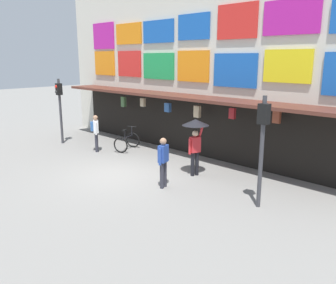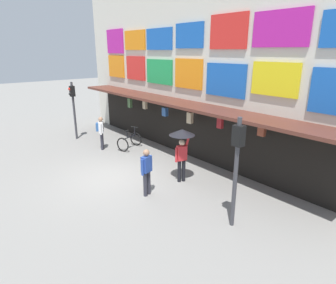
{
  "view_description": "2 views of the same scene",
  "coord_description": "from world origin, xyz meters",
  "px_view_note": "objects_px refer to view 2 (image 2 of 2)",
  "views": [
    {
      "loc": [
        9.87,
        -7.62,
        4.18
      ],
      "look_at": [
        0.91,
        1.52,
        1.11
      ],
      "focal_mm": 37.56,
      "sensor_mm": 36.0,
      "label": 1
    },
    {
      "loc": [
        9.54,
        -5.13,
        4.85
      ],
      "look_at": [
        1.18,
        1.8,
        1.38
      ],
      "focal_mm": 30.9,
      "sensor_mm": 36.0,
      "label": 2
    }
  ],
  "objects_px": {
    "bicycle_parked": "(130,141)",
    "pedestrian_in_blue": "(147,170)",
    "traffic_light_far": "(237,156)",
    "traffic_light_near": "(73,101)",
    "pedestrian_in_white": "(101,131)",
    "pedestrian_with_umbrella": "(182,141)"
  },
  "relations": [
    {
      "from": "traffic_light_far",
      "to": "traffic_light_near",
      "type": "bearing_deg",
      "value": -179.9
    },
    {
      "from": "bicycle_parked",
      "to": "pedestrian_in_white",
      "type": "distance_m",
      "value": 1.53
    },
    {
      "from": "bicycle_parked",
      "to": "pedestrian_in_blue",
      "type": "relative_size",
      "value": 0.8
    },
    {
      "from": "traffic_light_far",
      "to": "pedestrian_in_blue",
      "type": "relative_size",
      "value": 1.9
    },
    {
      "from": "traffic_light_near",
      "to": "pedestrian_with_umbrella",
      "type": "relative_size",
      "value": 1.54
    },
    {
      "from": "bicycle_parked",
      "to": "pedestrian_in_white",
      "type": "relative_size",
      "value": 0.8
    },
    {
      "from": "pedestrian_with_umbrella",
      "to": "pedestrian_in_blue",
      "type": "distance_m",
      "value": 1.8
    },
    {
      "from": "traffic_light_near",
      "to": "bicycle_parked",
      "type": "xyz_separation_m",
      "value": [
        3.39,
        1.42,
        -1.75
      ]
    },
    {
      "from": "pedestrian_with_umbrella",
      "to": "pedestrian_in_white",
      "type": "xyz_separation_m",
      "value": [
        -5.39,
        -0.58,
        -0.66
      ]
    },
    {
      "from": "traffic_light_far",
      "to": "pedestrian_with_umbrella",
      "type": "distance_m",
      "value": 3.25
    },
    {
      "from": "traffic_light_far",
      "to": "pedestrian_in_blue",
      "type": "height_order",
      "value": "traffic_light_far"
    },
    {
      "from": "traffic_light_far",
      "to": "bicycle_parked",
      "type": "bearing_deg",
      "value": 169.72
    },
    {
      "from": "traffic_light_near",
      "to": "traffic_light_far",
      "type": "relative_size",
      "value": 1.0
    },
    {
      "from": "traffic_light_far",
      "to": "pedestrian_in_white",
      "type": "height_order",
      "value": "traffic_light_far"
    },
    {
      "from": "traffic_light_far",
      "to": "pedestrian_with_umbrella",
      "type": "bearing_deg",
      "value": 165.16
    },
    {
      "from": "traffic_light_near",
      "to": "traffic_light_far",
      "type": "xyz_separation_m",
      "value": [
        11.09,
        0.02,
        0.0
      ]
    },
    {
      "from": "traffic_light_far",
      "to": "pedestrian_in_white",
      "type": "bearing_deg",
      "value": 178.38
    },
    {
      "from": "traffic_light_far",
      "to": "bicycle_parked",
      "type": "distance_m",
      "value": 8.01
    },
    {
      "from": "bicycle_parked",
      "to": "pedestrian_in_white",
      "type": "height_order",
      "value": "pedestrian_in_white"
    },
    {
      "from": "bicycle_parked",
      "to": "pedestrian_with_umbrella",
      "type": "bearing_deg",
      "value": -7.13
    },
    {
      "from": "bicycle_parked",
      "to": "pedestrian_with_umbrella",
      "type": "relative_size",
      "value": 0.64
    },
    {
      "from": "pedestrian_in_blue",
      "to": "traffic_light_far",
      "type": "bearing_deg",
      "value": 15.34
    }
  ]
}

